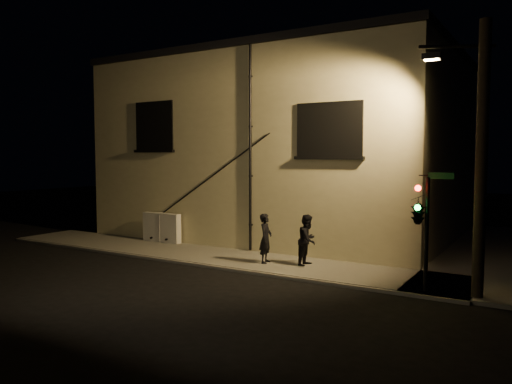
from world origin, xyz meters
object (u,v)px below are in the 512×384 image
Objects in this scene: traffic_signal at (419,212)px; streetlamp_pole at (479,155)px; utility_cabinet at (162,227)px; pedestrian_b at (308,240)px; pedestrian_a at (266,238)px.

streetlamp_pole reaches higher than traffic_signal.
streetlamp_pole is (1.48, 0.33, 1.61)m from traffic_signal.
streetlamp_pole is at bearing -9.25° from utility_cabinet.
streetlamp_pole is (5.66, -1.18, 3.00)m from pedestrian_b.
utility_cabinet is 0.58× the size of traffic_signal.
pedestrian_a reaches higher than utility_cabinet.
utility_cabinet is 7.81m from pedestrian_b.
pedestrian_b is 4.66m from traffic_signal.
pedestrian_a is 7.79m from streetlamp_pole.
pedestrian_a is 0.53× the size of traffic_signal.
streetlamp_pole is at bearing -107.45° from pedestrian_a.
pedestrian_b is 6.52m from streetlamp_pole.
utility_cabinet is 13.97m from streetlamp_pole.
utility_cabinet is 6.43m from pedestrian_a.
traffic_signal is (4.19, -1.51, 1.39)m from pedestrian_b.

